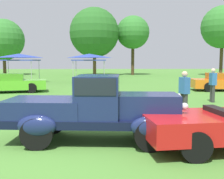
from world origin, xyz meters
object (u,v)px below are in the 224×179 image
feature_pickup_truck (95,108)px  spectator_by_row (184,92)px  spectator_near_truck (213,84)px  canopy_tent_left_field (19,57)px  show_car_lime (10,83)px  show_car_orange (224,82)px  canopy_tent_center_field (89,57)px

feature_pickup_truck → spectator_by_row: feature_pickup_truck is taller
spectator_near_truck → spectator_by_row: bearing=-126.0°
feature_pickup_truck → spectator_near_truck: size_ratio=2.71×
spectator_near_truck → canopy_tent_left_field: 18.47m
show_car_lime → feature_pickup_truck: bearing=-62.3°
show_car_orange → spectator_by_row: 10.01m
feature_pickup_truck → canopy_tent_left_field: 20.66m
canopy_tent_left_field → canopy_tent_center_field: (6.60, 0.10, -0.00)m
show_car_lime → show_car_orange: same height
feature_pickup_truck → show_car_orange: feature_pickup_truck is taller
spectator_near_truck → spectator_by_row: same height
show_car_lime → spectator_near_truck: (11.50, -4.62, 0.31)m
show_car_lime → canopy_tent_center_field: size_ratio=1.51×
spectator_near_truck → canopy_tent_center_field: bearing=117.6°
canopy_tent_left_field → show_car_orange: bearing=-25.4°
show_car_orange → spectator_by_row: spectator_by_row is taller
show_car_lime → canopy_tent_left_field: bearing=102.5°
show_car_orange → canopy_tent_center_field: 12.49m
show_car_lime → spectator_by_row: size_ratio=2.79×
show_car_lime → spectator_near_truck: size_ratio=2.79×
feature_pickup_truck → show_car_orange: 14.32m
spectator_near_truck → canopy_tent_left_field: size_ratio=0.50×
feature_pickup_truck → canopy_tent_left_field: (-7.60, 19.14, 1.56)m
feature_pickup_truck → canopy_tent_left_field: canopy_tent_left_field is taller
show_car_orange → show_car_lime: bearing=-178.4°
show_car_lime → canopy_tent_left_field: size_ratio=1.40×
feature_pickup_truck → show_car_lime: bearing=117.7°
feature_pickup_truck → spectator_near_truck: bearing=48.4°
spectator_near_truck → show_car_orange: bearing=60.1°
canopy_tent_left_field → canopy_tent_center_field: size_ratio=1.08×
feature_pickup_truck → spectator_by_row: size_ratio=2.71×
show_car_orange → spectator_near_truck: spectator_near_truck is taller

